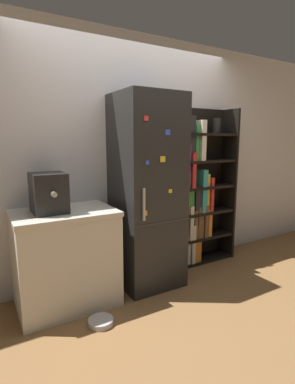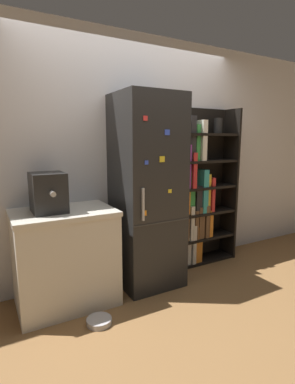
% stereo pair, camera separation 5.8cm
% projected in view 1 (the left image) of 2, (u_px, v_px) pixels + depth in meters
% --- Properties ---
extents(ground_plane, '(16.00, 16.00, 0.00)m').
position_uv_depth(ground_plane, '(154.00, 287.00, 3.10)').
color(ground_plane, olive).
extents(wall_back, '(8.00, 0.05, 2.60)m').
position_uv_depth(wall_back, '(132.00, 158.00, 3.28)').
color(wall_back, silver).
rests_on(wall_back, ground_plane).
extents(refrigerator, '(0.62, 0.63, 1.95)m').
position_uv_depth(refrigerator, '(147.00, 192.00, 3.06)').
color(refrigerator, black).
rests_on(refrigerator, ground_plane).
extents(bookshelf, '(0.91, 0.29, 1.87)m').
position_uv_depth(bookshelf, '(193.00, 195.00, 3.61)').
color(bookshelf, black).
rests_on(bookshelf, ground_plane).
extents(kitchen_counter, '(0.88, 0.63, 0.88)m').
position_uv_depth(kitchen_counter, '(66.00, 258.00, 2.72)').
color(kitchen_counter, beige).
rests_on(kitchen_counter, ground_plane).
extents(espresso_machine, '(0.28, 0.38, 0.34)m').
position_uv_depth(espresso_machine, '(49.00, 193.00, 2.56)').
color(espresso_machine, black).
rests_on(espresso_machine, kitchen_counter).
extents(pet_bowl, '(0.21, 0.21, 0.05)m').
position_uv_depth(pet_bowl, '(101.00, 321.00, 2.46)').
color(pet_bowl, '#B7B7BC').
rests_on(pet_bowl, ground_plane).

